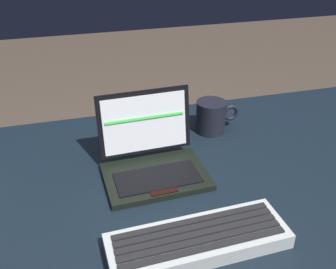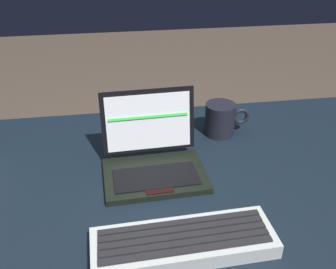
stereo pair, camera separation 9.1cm
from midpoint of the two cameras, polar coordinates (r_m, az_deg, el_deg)
desk at (r=1.02m, az=-2.57°, el=-11.54°), size 1.78×0.77×0.76m
laptop_front at (r=0.96m, az=-4.99°, el=-3.70°), size 0.25×0.20×0.19m
external_keyboard at (r=0.79m, az=0.97°, el=-15.07°), size 0.35×0.13×0.04m
coffee_mug at (r=1.14m, az=3.99°, el=2.53°), size 0.13×0.08×0.09m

